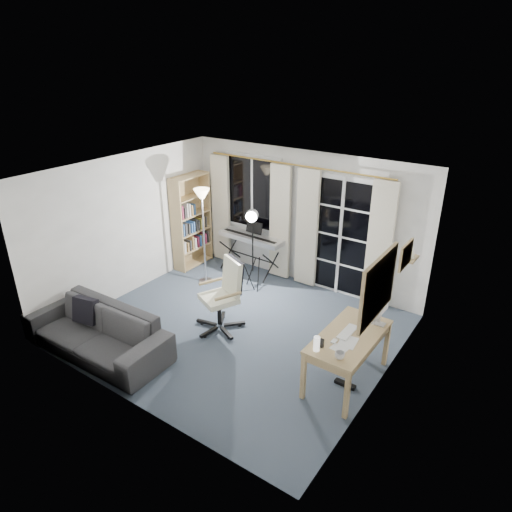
{
  "coord_description": "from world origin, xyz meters",
  "views": [
    {
      "loc": [
        3.61,
        -4.68,
        3.88
      ],
      "look_at": [
        0.13,
        0.35,
        1.13
      ],
      "focal_mm": 32.0,
      "sensor_mm": 36.0,
      "label": 1
    }
  ],
  "objects": [
    {
      "name": "wall_shelf",
      "position": [
        2.16,
        1.05,
        1.41
      ],
      "size": [
        0.16,
        0.3,
        0.18
      ],
      "color": "tan",
      "rests_on": "floor"
    },
    {
      "name": "window",
      "position": [
        -1.05,
        1.97,
        1.5
      ],
      "size": [
        1.2,
        0.08,
        1.4
      ],
      "color": "white",
      "rests_on": "floor"
    },
    {
      "name": "curtains",
      "position": [
        -0.14,
        1.88,
        1.09
      ],
      "size": [
        3.6,
        0.07,
        2.13
      ],
      "color": "gold",
      "rests_on": "floor"
    },
    {
      "name": "french_door",
      "position": [
        0.75,
        1.97,
        1.03
      ],
      "size": [
        1.32,
        0.09,
        2.11
      ],
      "color": "white",
      "rests_on": "floor"
    },
    {
      "name": "desk_clutter",
      "position": [
        1.82,
        -0.37,
        0.54
      ],
      "size": [
        0.41,
        0.78,
        0.87
      ],
      "rotation": [
        0.0,
        0.0,
        -0.02
      ],
      "color": "white",
      "rests_on": "desk"
    },
    {
      "name": "monitor",
      "position": [
        2.08,
        0.3,
        0.95
      ],
      "size": [
        0.17,
        0.5,
        0.43
      ],
      "rotation": [
        0.0,
        0.0,
        -0.02
      ],
      "color": "silver",
      "rests_on": "desk"
    },
    {
      "name": "studio_light",
      "position": [
        -0.51,
        1.17,
        1.22
      ],
      "size": [
        0.35,
        0.35,
        1.52
      ],
      "rotation": [
        0.0,
        0.0,
        0.43
      ],
      "color": "black",
      "rests_on": "floor"
    },
    {
      "name": "desk",
      "position": [
        1.88,
        -0.15,
        0.6
      ],
      "size": [
        0.66,
        1.29,
        0.69
      ],
      "rotation": [
        0.0,
        0.0,
        -0.02
      ],
      "color": "#A58854",
      "rests_on": "floor"
    },
    {
      "name": "mug",
      "position": [
        1.98,
        -0.65,
        0.74
      ],
      "size": [
        0.11,
        0.09,
        0.11
      ],
      "primitive_type": "imported",
      "rotation": [
        0.0,
        0.0,
        -0.02
      ],
      "color": "silver",
      "rests_on": "desk"
    },
    {
      "name": "framed_print",
      "position": [
        2.23,
        0.55,
        1.6
      ],
      "size": [
        0.03,
        0.42,
        0.32
      ],
      "color": "tan",
      "rests_on": "floor"
    },
    {
      "name": "bookshelf",
      "position": [
        -2.12,
        1.38,
        0.86
      ],
      "size": [
        0.29,
        0.84,
        1.8
      ],
      "rotation": [
        0.0,
        0.0,
        -0.0
      ],
      "color": "tan",
      "rests_on": "floor"
    },
    {
      "name": "torchiere_lamp",
      "position": [
        -1.39,
        0.94,
        1.42
      ],
      "size": [
        0.33,
        0.33,
        1.76
      ],
      "rotation": [
        0.0,
        0.0,
        -0.22
      ],
      "color": "#B2B2B7",
      "rests_on": "floor"
    },
    {
      "name": "sofa",
      "position": [
        -1.26,
        -1.55,
        0.43
      ],
      "size": [
        2.22,
        0.71,
        0.86
      ],
      "rotation": [
        0.0,
        0.0,
        0.03
      ],
      "color": "#2C2C2E",
      "rests_on": "floor"
    },
    {
      "name": "keyboard_piano",
      "position": [
        -0.91,
        1.7,
        0.72
      ],
      "size": [
        1.32,
        0.67,
        0.94
      ],
      "rotation": [
        0.0,
        0.0,
        -0.04
      ],
      "color": "black",
      "rests_on": "floor"
    },
    {
      "name": "floor",
      "position": [
        0.0,
        0.0,
        -0.01
      ],
      "size": [
        4.5,
        4.0,
        0.02
      ],
      "primitive_type": "cube",
      "color": "#3E4A5B",
      "rests_on": "ground"
    },
    {
      "name": "wall_mirror",
      "position": [
        2.22,
        -0.35,
        1.55
      ],
      "size": [
        0.04,
        0.94,
        0.74
      ],
      "color": "tan",
      "rests_on": "floor"
    },
    {
      "name": "office_chair",
      "position": [
        -0.15,
        -0.02,
        0.65
      ],
      "size": [
        0.76,
        0.78,
        1.11
      ],
      "rotation": [
        0.0,
        0.0,
        -0.43
      ],
      "color": "black",
      "rests_on": "floor"
    }
  ]
}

